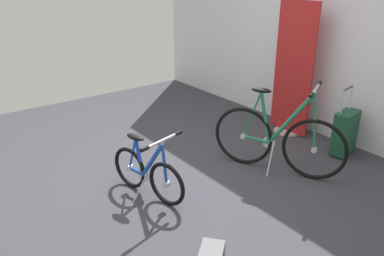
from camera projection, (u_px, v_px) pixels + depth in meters
name	position (u px, v px, depth m)	size (l,w,h in m)	color
ground_plane	(177.00, 177.00, 4.13)	(6.48, 6.48, 0.00)	#38383F
back_wall	(322.00, 15.00, 4.82)	(6.48, 0.10, 3.10)	silver
floor_banner_stand	(293.00, 77.00, 4.98)	(0.60, 0.36, 1.74)	#B7B7BC
folding_bike_foreground	(147.00, 171.00, 3.71)	(0.93, 0.52, 0.68)	black
display_bike_left	(277.00, 139.00, 4.13)	(1.34, 0.73, 1.02)	black
rolling_suitcase	(345.00, 132.00, 4.55)	(0.24, 0.38, 0.83)	#19472D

